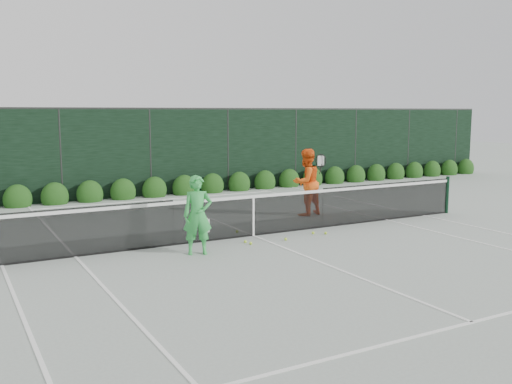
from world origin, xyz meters
TOP-DOWN VIEW (x-y plane):
  - ground at (0.00, 0.00)m, footprint 80.00×80.00m
  - tennis_net at (-0.02, 0.00)m, footprint 12.90×0.10m
  - player_woman at (-1.83, -0.96)m, footprint 0.69×0.55m
  - player_man at (2.62, 1.68)m, footprint 1.04×0.88m
  - court_lines at (0.00, 0.00)m, footprint 11.03×23.83m
  - windscreen_fence at (0.00, -2.71)m, footprint 32.00×21.07m
  - hedge_row at (-0.00, 7.15)m, footprint 31.66×0.65m
  - tennis_balls at (0.14, -0.35)m, footprint 2.84×1.36m

SIDE VIEW (x-z plane):
  - ground at x=0.00m, z-range 0.00..0.00m
  - court_lines at x=0.00m, z-range 0.00..0.01m
  - tennis_balls at x=0.14m, z-range 0.00..0.07m
  - hedge_row at x=0.00m, z-range -0.23..0.70m
  - tennis_net at x=-0.02m, z-range 0.00..1.07m
  - player_woman at x=-1.83m, z-range 0.00..1.64m
  - player_man at x=2.62m, z-range 0.00..1.89m
  - windscreen_fence at x=0.00m, z-range -0.02..3.04m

